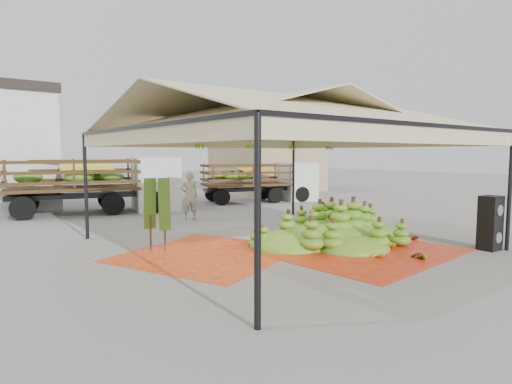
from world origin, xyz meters
TOP-DOWN VIEW (x-y plane):
  - ground at (0.00, 0.00)m, footprint 90.00×90.00m
  - canopy_tent at (0.00, 0.00)m, footprint 8.10×8.10m
  - building_tan at (10.00, 13.00)m, footprint 6.30×5.30m
  - tarp_left at (-2.21, 0.25)m, footprint 4.93×4.83m
  - tarp_right at (0.99, -1.38)m, footprint 4.88×5.08m
  - banana_heap at (1.40, -0.58)m, footprint 5.91×5.22m
  - hand_yellow_a at (1.71, -2.09)m, footprint 0.55×0.48m
  - hand_yellow_b at (0.64, -2.55)m, footprint 0.49×0.43m
  - hand_red_a at (1.32, -3.08)m, footprint 0.58×0.54m
  - hand_red_b at (3.13, -1.88)m, footprint 0.57×0.53m
  - hand_green at (1.32, -3.21)m, footprint 0.51×0.46m
  - hanging_bunches at (-0.10, 0.40)m, footprint 4.74×0.24m
  - speaker_stack at (3.70, -3.70)m, footprint 0.52×0.46m
  - banana_leaves at (-3.18, 0.97)m, footprint 0.96×1.36m
  - vendor at (0.06, 5.36)m, footprint 0.75×0.60m
  - truck_left at (-1.82, 9.27)m, footprint 6.96×3.74m
  - truck_right at (6.06, 8.42)m, footprint 6.05×3.57m

SIDE VIEW (x-z plane):
  - ground at x=0.00m, z-range 0.00..0.00m
  - banana_leaves at x=-3.18m, z-range -1.85..1.85m
  - tarp_left at x=-2.21m, z-range 0.00..0.01m
  - tarp_right at x=0.99m, z-range 0.00..0.01m
  - hand_green at x=1.32m, z-range 0.00..0.20m
  - hand_yellow_b at x=0.64m, z-range 0.00..0.20m
  - hand_red_b at x=3.13m, z-range 0.00..0.20m
  - hand_red_a at x=1.32m, z-range 0.00..0.21m
  - hand_yellow_a at x=1.71m, z-range 0.00..0.22m
  - banana_heap at x=1.40m, z-range 0.00..1.09m
  - speaker_stack at x=3.70m, z-range 0.00..1.38m
  - vendor at x=0.06m, z-range 0.00..1.79m
  - truck_right at x=6.06m, z-range 0.23..2.20m
  - truck_left at x=-1.82m, z-range 0.26..2.54m
  - building_tan at x=10.00m, z-range 0.02..4.12m
  - hanging_bunches at x=-0.10m, z-range 2.52..2.72m
  - canopy_tent at x=0.00m, z-range 1.30..5.30m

